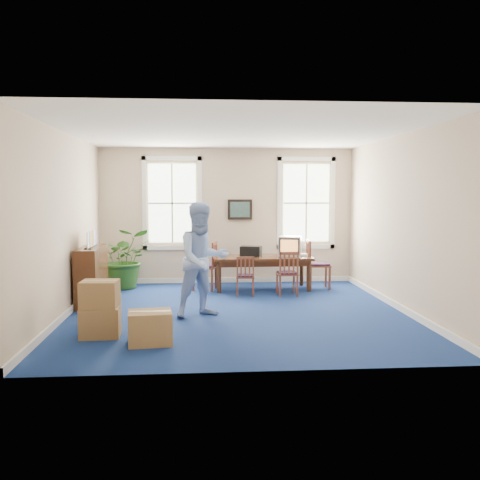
{
  "coord_description": "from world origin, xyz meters",
  "views": [
    {
      "loc": [
        -0.68,
        -9.46,
        2.13
      ],
      "look_at": [
        0.1,
        0.6,
        1.25
      ],
      "focal_mm": 40.0,
      "sensor_mm": 36.0,
      "label": 1
    }
  ],
  "objects": [
    {
      "name": "window_right",
      "position": [
        1.9,
        3.23,
        1.9
      ],
      "size": [
        1.4,
        0.12,
        2.2
      ],
      "primitive_type": null,
      "color": "white",
      "rests_on": "ground"
    },
    {
      "name": "wall_back",
      "position": [
        0.0,
        3.25,
        1.6
      ],
      "size": [
        6.5,
        0.0,
        6.5
      ],
      "primitive_type": "plane",
      "rotation": [
        1.57,
        0.0,
        0.0
      ],
      "color": "#C9B296",
      "rests_on": "ground"
    },
    {
      "name": "chair_end_left",
      "position": [
        -0.55,
        2.25,
        0.53
      ],
      "size": [
        0.58,
        0.58,
        1.07
      ],
      "primitive_type": null,
      "rotation": [
        0.0,
        0.0,
        -1.8
      ],
      "color": "brown",
      "rests_on": "ground"
    },
    {
      "name": "wall_left",
      "position": [
        -3.0,
        0.0,
        1.6
      ],
      "size": [
        0.0,
        6.5,
        6.5
      ],
      "primitive_type": "plane",
      "rotation": [
        1.57,
        0.0,
        1.57
      ],
      "color": "#C9B296",
      "rests_on": "ground"
    },
    {
      "name": "baseboard_left",
      "position": [
        -2.97,
        0.0,
        0.06
      ],
      "size": [
        0.04,
        6.5,
        0.12
      ],
      "primitive_type": "cube",
      "color": "white",
      "rests_on": "ground"
    },
    {
      "name": "baseboard_back",
      "position": [
        0.0,
        3.22,
        0.06
      ],
      "size": [
        6.0,
        0.04,
        0.12
      ],
      "primitive_type": "cube",
      "color": "white",
      "rests_on": "ground"
    },
    {
      "name": "ceiling",
      "position": [
        0.0,
        0.0,
        3.2
      ],
      "size": [
        6.5,
        6.5,
        0.0
      ],
      "primitive_type": "plane",
      "rotation": [
        3.14,
        0.0,
        0.0
      ],
      "color": "white",
      "rests_on": "ground"
    },
    {
      "name": "chair_near_left",
      "position": [
        0.28,
        1.51,
        0.42
      ],
      "size": [
        0.41,
        0.41,
        0.84
      ],
      "primitive_type": null,
      "rotation": [
        0.0,
        0.0,
        3.06
      ],
      "color": "brown",
      "rests_on": "ground"
    },
    {
      "name": "wall_picture",
      "position": [
        0.3,
        3.2,
        1.75
      ],
      "size": [
        0.58,
        0.06,
        0.48
      ],
      "primitive_type": null,
      "color": "black",
      "rests_on": "ground"
    },
    {
      "name": "conference_table",
      "position": [
        0.72,
        2.25,
        0.37
      ],
      "size": [
        2.18,
        1.02,
        0.74
      ],
      "primitive_type": null,
      "rotation": [
        0.0,
        0.0,
        0.02
      ],
      "color": "#462513",
      "rests_on": "ground"
    },
    {
      "name": "equipment_bag",
      "position": [
        0.48,
        2.3,
        0.85
      ],
      "size": [
        0.52,
        0.42,
        0.22
      ],
      "primitive_type": "cube",
      "rotation": [
        0.0,
        0.0,
        -0.32
      ],
      "color": "black",
      "rests_on": "conference_table"
    },
    {
      "name": "game_console",
      "position": [
        1.65,
        2.25,
        0.76
      ],
      "size": [
        0.18,
        0.22,
        0.05
      ],
      "primitive_type": "cube",
      "rotation": [
        0.0,
        0.0,
        -0.08
      ],
      "color": "white",
      "rests_on": "conference_table"
    },
    {
      "name": "chair_near_right",
      "position": [
        1.16,
        1.51,
        0.47
      ],
      "size": [
        0.43,
        0.43,
        0.94
      ],
      "primitive_type": null,
      "rotation": [
        0.0,
        0.0,
        3.17
      ],
      "color": "brown",
      "rests_on": "ground"
    },
    {
      "name": "chair_end_right",
      "position": [
        2.0,
        2.25,
        0.55
      ],
      "size": [
        0.51,
        0.51,
        1.1
      ],
      "primitive_type": null,
      "rotation": [
        0.0,
        0.0,
        1.53
      ],
      "color": "brown",
      "rests_on": "ground"
    },
    {
      "name": "cardboard_boxes",
      "position": [
        -1.93,
        -1.39,
        0.44
      ],
      "size": [
        1.62,
        1.62,
        0.89
      ],
      "primitive_type": null,
      "rotation": [
        0.0,
        0.0,
        0.05
      ],
      "color": "#9A7444",
      "rests_on": "ground"
    },
    {
      "name": "potted_plant",
      "position": [
        -2.33,
        2.62,
        0.68
      ],
      "size": [
        1.33,
        1.2,
        1.35
      ],
      "primitive_type": "imported",
      "rotation": [
        0.0,
        0.0,
        0.12
      ],
      "color": "#245118",
      "rests_on": "ground"
    },
    {
      "name": "floor",
      "position": [
        0.0,
        0.0,
        0.0
      ],
      "size": [
        6.5,
        6.5,
        0.0
      ],
      "primitive_type": "plane",
      "color": "navy",
      "rests_on": "ground"
    },
    {
      "name": "baseboard_right",
      "position": [
        2.97,
        0.0,
        0.06
      ],
      "size": [
        0.04,
        6.5,
        0.12
      ],
      "primitive_type": "cube",
      "color": "white",
      "rests_on": "ground"
    },
    {
      "name": "window_left",
      "position": [
        -1.3,
        3.23,
        1.9
      ],
      "size": [
        1.4,
        0.12,
        2.2
      ],
      "primitive_type": null,
      "color": "white",
      "rests_on": "ground"
    },
    {
      "name": "wall_right",
      "position": [
        3.0,
        0.0,
        1.6
      ],
      "size": [
        0.0,
        6.5,
        6.5
      ],
      "primitive_type": "plane",
      "rotation": [
        1.57,
        0.0,
        -1.57
      ],
      "color": "#C9B296",
      "rests_on": "ground"
    },
    {
      "name": "brochure_rack",
      "position": [
        -2.73,
        0.94,
        1.27
      ],
      "size": [
        0.35,
        0.79,
        0.34
      ],
      "primitive_type": null,
      "rotation": [
        0.0,
        0.0,
        0.29
      ],
      "color": "#99999E",
      "rests_on": "credenza"
    },
    {
      "name": "crt_tv",
      "position": [
        1.36,
        2.3,
        0.96
      ],
      "size": [
        0.61,
        0.64,
        0.44
      ],
      "primitive_type": null,
      "rotation": [
        0.0,
        0.0,
        -0.26
      ],
      "color": "#B7B7BC",
      "rests_on": "conference_table"
    },
    {
      "name": "wall_front",
      "position": [
        0.0,
        -3.25,
        1.6
      ],
      "size": [
        6.5,
        0.0,
        6.5
      ],
      "primitive_type": "plane",
      "rotation": [
        -1.57,
        0.0,
        0.0
      ],
      "color": "#C9B296",
      "rests_on": "ground"
    },
    {
      "name": "man",
      "position": [
        -0.62,
        -0.29,
        0.99
      ],
      "size": [
        1.19,
        1.08,
        1.98
      ],
      "primitive_type": "imported",
      "rotation": [
        0.0,
        0.0,
        0.42
      ],
      "color": "#9DBDF4",
      "rests_on": "ground"
    },
    {
      "name": "credenza",
      "position": [
        -2.75,
        0.94,
        0.55
      ],
      "size": [
        0.41,
        1.4,
        1.1
      ],
      "primitive_type": "cube",
      "rotation": [
        0.0,
        0.0,
        0.0
      ],
      "color": "#462513",
      "rests_on": "ground"
    }
  ]
}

